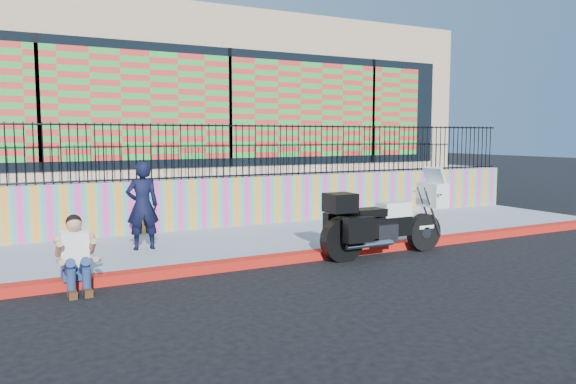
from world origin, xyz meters
TOP-DOWN VIEW (x-y plane):
  - ground at (0.00, 0.00)m, footprint 90.00×90.00m
  - red_curb at (0.00, 0.00)m, footprint 16.00×0.30m
  - sidewalk at (0.00, 1.65)m, footprint 16.00×3.00m
  - mural_wall at (0.00, 3.25)m, footprint 16.00×0.20m
  - metal_fence at (0.00, 3.25)m, footprint 15.80×0.04m
  - elevated_platform at (0.00, 8.35)m, footprint 16.00×10.00m
  - storefront_building at (0.00, 8.13)m, footprint 14.00×8.06m
  - police_motorcycle at (1.14, -0.35)m, footprint 2.57×0.85m
  - police_officer at (-2.75, 1.57)m, footprint 0.59×0.41m
  - seated_man at (-4.12, -0.25)m, footprint 0.54×0.71m

SIDE VIEW (x-z plane):
  - ground at x=0.00m, z-range 0.00..0.00m
  - red_curb at x=0.00m, z-range 0.00..0.15m
  - sidewalk at x=0.00m, z-range 0.00..0.15m
  - seated_man at x=-4.12m, z-range -0.08..0.98m
  - elevated_platform at x=0.00m, z-range 0.00..1.25m
  - police_motorcycle at x=1.14m, z-range -0.13..1.47m
  - mural_wall at x=0.00m, z-range 0.15..1.25m
  - police_officer at x=-2.75m, z-range 0.15..1.73m
  - metal_fence at x=0.00m, z-range 1.25..2.45m
  - storefront_building at x=0.00m, z-range 1.25..5.25m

